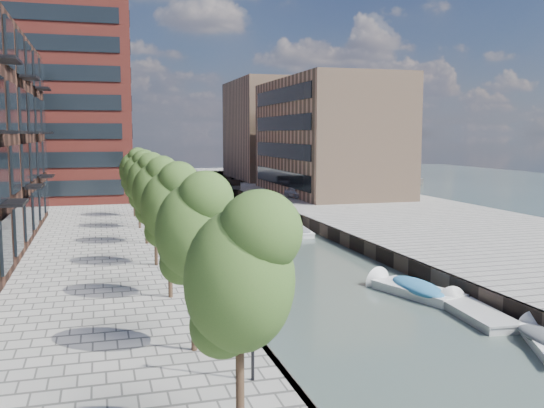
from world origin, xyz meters
name	(u,v)px	position (x,y,z in m)	size (l,w,h in m)	color
water	(243,234)	(0.00, 40.00, 0.00)	(300.00, 300.00, 0.00)	#38473F
quay_right	(414,220)	(16.00, 40.00, 0.50)	(20.00, 140.00, 1.00)	gray
quay_wall_left	(169,231)	(-6.10, 40.00, 0.50)	(0.25, 140.00, 1.00)	#332823
quay_wall_right	(311,225)	(6.10, 40.00, 0.50)	(0.25, 140.00, 1.00)	#332823
far_closure	(166,178)	(0.00, 100.00, 0.50)	(80.00, 40.00, 1.00)	gray
tower	(44,65)	(-17.00, 65.00, 16.00)	(18.00, 18.00, 30.00)	maroon
tan_block_near	(327,136)	(16.00, 62.00, 8.00)	(12.00, 25.00, 14.00)	tan
tan_block_far	(270,130)	(16.00, 88.00, 9.00)	(12.00, 20.00, 16.00)	tan
bridge	(188,186)	(0.00, 72.00, 1.39)	(13.00, 6.00, 1.30)	gray
tree_0	(239,270)	(-8.50, 4.00, 5.31)	(2.50, 2.50, 5.95)	#382619
tree_1	(192,225)	(-8.50, 11.00, 5.31)	(2.50, 2.50, 5.95)	#382619
tree_2	(169,202)	(-8.50, 18.00, 5.31)	(2.50, 2.50, 5.95)	#382619
tree_3	(155,189)	(-8.50, 25.00, 5.31)	(2.50, 2.50, 5.95)	#382619
tree_4	(145,180)	(-8.50, 32.00, 5.31)	(2.50, 2.50, 5.95)	#382619
tree_5	(139,173)	(-8.50, 39.00, 5.31)	(2.50, 2.50, 5.95)	#382619
tree_6	(133,168)	(-8.50, 46.00, 5.31)	(2.50, 2.50, 5.95)	#382619
lamp_0	(252,298)	(-7.20, 8.00, 3.51)	(0.24, 0.24, 4.12)	black
lamp_1	(181,222)	(-7.20, 24.00, 3.51)	(0.24, 0.24, 4.12)	black
lamp_2	(155,194)	(-7.20, 40.00, 3.51)	(0.24, 0.24, 4.12)	black
sloop_1	(228,294)	(-5.12, 21.54, 0.00)	(3.21, 4.50, 0.93)	black
sloop_2	(225,289)	(-5.10, 22.61, 0.00)	(2.89, 4.05, 0.84)	maroon
sloop_3	(226,290)	(-5.11, 22.21, 0.00)	(3.70, 5.18, 1.07)	#B7B7B5
sloop_4	(188,231)	(-4.17, 42.78, 0.00)	(2.88, 4.03, 0.83)	black
motorboat_2	(472,313)	(4.89, 14.69, 0.09)	(2.04, 4.95, 1.61)	#B6B6B4
motorboat_3	(410,289)	(4.04, 18.93, 0.22)	(3.44, 5.69, 1.80)	white
motorboat_4	(299,232)	(4.49, 38.64, 0.18)	(2.01, 4.66, 1.51)	white
car	(296,192)	(10.25, 56.82, 1.63)	(1.49, 3.72, 1.27)	silver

